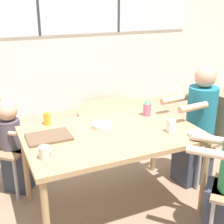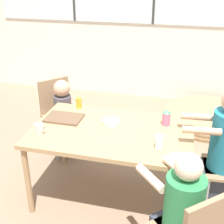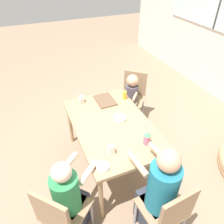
{
  "view_description": "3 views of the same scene",
  "coord_description": "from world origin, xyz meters",
  "px_view_note": "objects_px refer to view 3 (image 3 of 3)",
  "views": [
    {
      "loc": [
        -0.97,
        -2.15,
        1.81
      ],
      "look_at": [
        0.0,
        0.0,
        0.92
      ],
      "focal_mm": 50.0,
      "sensor_mm": 36.0,
      "label": 1
    },
    {
      "loc": [
        0.6,
        -2.39,
        2.1
      ],
      "look_at": [
        0.0,
        0.0,
        0.92
      ],
      "focal_mm": 50.0,
      "sensor_mm": 36.0,
      "label": 2
    },
    {
      "loc": [
        1.91,
        -0.8,
        2.47
      ],
      "look_at": [
        0.0,
        0.0,
        0.92
      ],
      "focal_mm": 35.0,
      "sensor_mm": 36.0,
      "label": 3
    }
  ],
  "objects_px": {
    "person_toddler": "(131,101)",
    "coffee_mug": "(81,99)",
    "chair_for_woman_green_shirt": "(168,211)",
    "person_man_blue_shirt": "(70,201)",
    "chair_for_man_blue_shirt": "(60,213)",
    "milk_carton_small": "(111,150)",
    "person_woman_green_shirt": "(158,196)",
    "chair_for_toddler": "(133,93)",
    "bowl_white_shallow": "(120,118)",
    "sippy_cup": "(147,138)",
    "juice_glass": "(125,95)",
    "bowl_cereal": "(103,167)"
  },
  "relations": [
    {
      "from": "chair_for_woman_green_shirt",
      "to": "person_man_blue_shirt",
      "type": "relative_size",
      "value": 0.83
    },
    {
      "from": "person_man_blue_shirt",
      "to": "sippy_cup",
      "type": "distance_m",
      "value": 1.02
    },
    {
      "from": "person_woman_green_shirt",
      "to": "milk_carton_small",
      "type": "xyz_separation_m",
      "value": [
        -0.52,
        -0.27,
        0.25
      ]
    },
    {
      "from": "milk_carton_small",
      "to": "bowl_cereal",
      "type": "distance_m",
      "value": 0.22
    },
    {
      "from": "person_toddler",
      "to": "person_woman_green_shirt",
      "type": "bearing_deg",
      "value": 112.95
    },
    {
      "from": "chair_for_woman_green_shirt",
      "to": "bowl_white_shallow",
      "type": "distance_m",
      "value": 1.19
    },
    {
      "from": "chair_for_woman_green_shirt",
      "to": "chair_for_man_blue_shirt",
      "type": "relative_size",
      "value": 1.0
    },
    {
      "from": "chair_for_man_blue_shirt",
      "to": "bowl_cereal",
      "type": "distance_m",
      "value": 0.57
    },
    {
      "from": "coffee_mug",
      "to": "juice_glass",
      "type": "height_order",
      "value": "juice_glass"
    },
    {
      "from": "bowl_white_shallow",
      "to": "bowl_cereal",
      "type": "bearing_deg",
      "value": -36.37
    },
    {
      "from": "sippy_cup",
      "to": "bowl_cereal",
      "type": "height_order",
      "value": "sippy_cup"
    },
    {
      "from": "person_man_blue_shirt",
      "to": "person_toddler",
      "type": "height_order",
      "value": "person_man_blue_shirt"
    },
    {
      "from": "coffee_mug",
      "to": "milk_carton_small",
      "type": "bearing_deg",
      "value": 0.98
    },
    {
      "from": "sippy_cup",
      "to": "milk_carton_small",
      "type": "relative_size",
      "value": 1.5
    },
    {
      "from": "person_woman_green_shirt",
      "to": "bowl_white_shallow",
      "type": "height_order",
      "value": "person_woman_green_shirt"
    },
    {
      "from": "chair_for_woman_green_shirt",
      "to": "chair_for_toddler",
      "type": "height_order",
      "value": "same"
    },
    {
      "from": "chair_for_man_blue_shirt",
      "to": "coffee_mug",
      "type": "xyz_separation_m",
      "value": [
        -1.36,
        0.63,
        0.26
      ]
    },
    {
      "from": "person_woman_green_shirt",
      "to": "person_toddler",
      "type": "relative_size",
      "value": 1.3
    },
    {
      "from": "coffee_mug",
      "to": "juice_glass",
      "type": "relative_size",
      "value": 0.82
    },
    {
      "from": "sippy_cup",
      "to": "juice_glass",
      "type": "distance_m",
      "value": 0.92
    },
    {
      "from": "chair_for_toddler",
      "to": "bowl_white_shallow",
      "type": "relative_size",
      "value": 5.27
    },
    {
      "from": "milk_carton_small",
      "to": "bowl_white_shallow",
      "type": "xyz_separation_m",
      "value": [
        -0.48,
        0.31,
        -0.04
      ]
    },
    {
      "from": "milk_carton_small",
      "to": "coffee_mug",
      "type": "bearing_deg",
      "value": -179.02
    },
    {
      "from": "sippy_cup",
      "to": "bowl_white_shallow",
      "type": "height_order",
      "value": "sippy_cup"
    },
    {
      "from": "person_toddler",
      "to": "sippy_cup",
      "type": "bearing_deg",
      "value": 111.76
    },
    {
      "from": "person_woman_green_shirt",
      "to": "person_man_blue_shirt",
      "type": "distance_m",
      "value": 0.86
    },
    {
      "from": "chair_for_man_blue_shirt",
      "to": "juice_glass",
      "type": "relative_size",
      "value": 7.91
    },
    {
      "from": "bowl_white_shallow",
      "to": "bowl_cereal",
      "type": "height_order",
      "value": "bowl_white_shallow"
    },
    {
      "from": "chair_for_woman_green_shirt",
      "to": "person_toddler",
      "type": "distance_m",
      "value": 1.94
    },
    {
      "from": "chair_for_toddler",
      "to": "milk_carton_small",
      "type": "distance_m",
      "value": 1.62
    },
    {
      "from": "chair_for_man_blue_shirt",
      "to": "milk_carton_small",
      "type": "distance_m",
      "value": 0.77
    },
    {
      "from": "person_woman_green_shirt",
      "to": "sippy_cup",
      "type": "height_order",
      "value": "person_woman_green_shirt"
    },
    {
      "from": "chair_for_man_blue_shirt",
      "to": "person_woman_green_shirt",
      "type": "bearing_deg",
      "value": 35.14
    },
    {
      "from": "chair_for_man_blue_shirt",
      "to": "milk_carton_small",
      "type": "height_order",
      "value": "chair_for_man_blue_shirt"
    },
    {
      "from": "bowl_white_shallow",
      "to": "bowl_cereal",
      "type": "xyz_separation_m",
      "value": [
        0.63,
        -0.47,
        -0.0
      ]
    },
    {
      "from": "chair_for_toddler",
      "to": "bowl_white_shallow",
      "type": "height_order",
      "value": "chair_for_toddler"
    },
    {
      "from": "chair_for_woman_green_shirt",
      "to": "sippy_cup",
      "type": "bearing_deg",
      "value": 74.48
    },
    {
      "from": "juice_glass",
      "to": "bowl_cereal",
      "type": "distance_m",
      "value": 1.27
    },
    {
      "from": "chair_for_man_blue_shirt",
      "to": "person_man_blue_shirt",
      "type": "relative_size",
      "value": 0.83
    },
    {
      "from": "chair_for_toddler",
      "to": "juice_glass",
      "type": "xyz_separation_m",
      "value": [
        0.4,
        -0.36,
        0.27
      ]
    },
    {
      "from": "person_toddler",
      "to": "bowl_white_shallow",
      "type": "xyz_separation_m",
      "value": [
        0.7,
        -0.52,
        0.31
      ]
    },
    {
      "from": "chair_for_toddler",
      "to": "sippy_cup",
      "type": "xyz_separation_m",
      "value": [
        1.31,
        -0.52,
        0.3
      ]
    },
    {
      "from": "chair_for_toddler",
      "to": "person_man_blue_shirt",
      "type": "height_order",
      "value": "person_man_blue_shirt"
    },
    {
      "from": "chair_for_man_blue_shirt",
      "to": "sippy_cup",
      "type": "distance_m",
      "value": 1.14
    },
    {
      "from": "juice_glass",
      "to": "milk_carton_small",
      "type": "height_order",
      "value": "juice_glass"
    },
    {
      "from": "chair_for_man_blue_shirt",
      "to": "person_man_blue_shirt",
      "type": "distance_m",
      "value": 0.17
    },
    {
      "from": "person_toddler",
      "to": "coffee_mug",
      "type": "bearing_deg",
      "value": 49.88
    },
    {
      "from": "milk_carton_small",
      "to": "chair_for_toddler",
      "type": "bearing_deg",
      "value": 144.12
    },
    {
      "from": "person_woman_green_shirt",
      "to": "chair_for_woman_green_shirt",
      "type": "bearing_deg",
      "value": -90.0
    },
    {
      "from": "chair_for_toddler",
      "to": "person_man_blue_shirt",
      "type": "bearing_deg",
      "value": 86.96
    }
  ]
}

